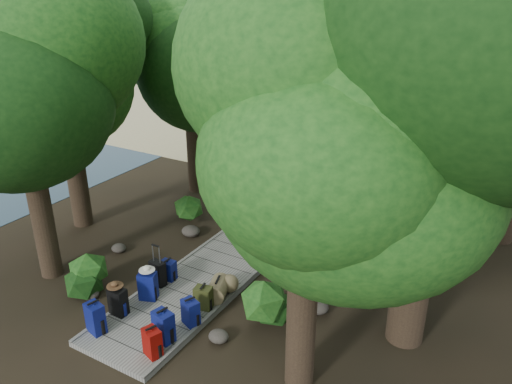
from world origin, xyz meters
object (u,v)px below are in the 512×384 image
Objects in this scene: backpack_right_c at (191,311)px; duffel_right_khaki at (218,289)px; backpack_left_a at (95,317)px; backpack_right_b at (163,325)px; backpack_left_d at (168,269)px; lone_suitcase_on_sand at (351,158)px; backpack_right_a at (152,341)px; backpack_left_b at (118,300)px; backpack_right_d at (203,297)px; backpack_left_c at (148,285)px; sun_lounger at (428,153)px; suitcase_on_boardwalk at (158,273)px; kayak at (311,132)px.

backpack_right_c is 0.94× the size of duffel_right_khaki.
backpack_right_b is at bearing 33.32° from backpack_left_a.
lone_suitcase_on_sand is (0.96, 10.01, -0.03)m from backpack_left_d.
backpack_left_b is at bearing 177.18° from backpack_right_a.
backpack_right_d is (0.05, 1.28, -0.08)m from backpack_right_b.
duffel_right_khaki is (1.34, 0.83, -0.14)m from backpack_left_c.
backpack_right_c reaches higher than duffel_right_khaki.
sun_lounger is (1.96, 14.41, -0.11)m from backpack_right_a.
backpack_left_a is at bearing -120.26° from backpack_right_c.
sun_lounger reaches higher than duffel_right_khaki.
backpack_left_c is at bearing -168.22° from backpack_right_c.
sun_lounger is (3.41, 12.18, -0.05)m from backpack_left_d.
backpack_right_c is (0.15, 0.69, -0.05)m from backpack_right_b.
suitcase_on_boardwalk is (-1.57, 0.81, -0.01)m from backpack_right_c.
backpack_right_b is 1.08× the size of lone_suitcase_on_sand.
backpack_left_a is 1.16× the size of backpack_right_c.
backpack_left_d is at bearing -80.21° from lone_suitcase_on_sand.
suitcase_on_boardwalk is (-1.53, -0.27, 0.08)m from duffel_right_khaki.
suitcase_on_boardwalk is at bearing 147.62° from backpack_right_a.
backpack_right_c is at bearing 17.88° from backpack_left_b.
backpack_right_c reaches higher than sun_lounger.
backpack_left_a reaches higher than backpack_right_c.
kayak is at bearing 86.13° from duffel_right_khaki.
backpack_left_a reaches higher than kayak.
backpack_left_d is at bearing 87.90° from backpack_left_b.
kayak is (-2.26, 13.96, -0.29)m from backpack_left_c.
backpack_left_c is at bearing 97.86° from backpack_left_a.
kayak is at bearing 111.40° from backpack_left_a.
duffel_right_khaki is at bearing -4.27° from backpack_left_d.
backpack_right_b is 11.81m from lone_suitcase_on_sand.
sun_lounger is (5.54, -0.93, 0.14)m from kayak.
backpack_right_c is 1.05× the size of suitcase_on_boardwalk.
backpack_right_a is at bearing -72.45° from lone_suitcase_on_sand.
kayak is at bearing 122.79° from backpack_right_a.
backpack_right_a is 0.33× the size of sun_lounger.
suitcase_on_boardwalk is at bearing 174.83° from backpack_right_c.
backpack_left_a is 0.37× the size of sun_lounger.
backpack_right_b reaches higher than duffel_right_khaki.
lone_suitcase_on_sand is at bearing 81.33° from backpack_left_d.
backpack_left_b is 1.64m from backpack_right_c.
backpack_left_c is 1.55m from backpack_right_b.
backpack_left_a is at bearing -78.03° from suitcase_on_boardwalk.
backpack_left_c is 1.12× the size of backpack_right_a.
duffel_right_khaki is 0.34× the size of sun_lounger.
backpack_right_d reaches higher than backpack_left_d.
suitcase_on_boardwalk is 12.95m from sun_lounger.
lone_suitcase_on_sand reaches higher than kayak.
backpack_right_d is (1.29, 0.34, -0.08)m from backpack_left_c.
backpack_left_b is 14.22m from sun_lounger.
backpack_right_a reaches higher than backpack_right_d.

